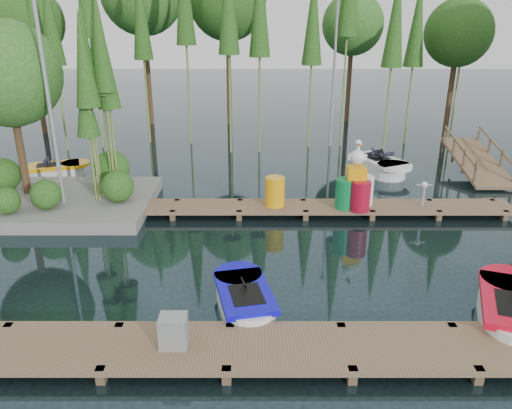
{
  "coord_description": "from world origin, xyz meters",
  "views": [
    {
      "loc": [
        0.51,
        -12.01,
        5.95
      ],
      "look_at": [
        0.5,
        0.5,
        1.1
      ],
      "focal_mm": 35.0,
      "sensor_mm": 36.0,
      "label": 1
    }
  ],
  "objects_px": {
    "boat_yellow_far": "(56,170)",
    "utility_cabinet": "(173,331)",
    "yellow_barrel": "(275,192)",
    "island": "(34,108)",
    "boat_blue": "(244,300)",
    "drum_cluster": "(356,188)"
  },
  "relations": [
    {
      "from": "boat_yellow_far",
      "to": "utility_cabinet",
      "type": "bearing_deg",
      "value": -59.54
    },
    {
      "from": "boat_yellow_far",
      "to": "yellow_barrel",
      "type": "relative_size",
      "value": 2.85
    },
    {
      "from": "boat_yellow_far",
      "to": "yellow_barrel",
      "type": "bearing_deg",
      "value": -24.17
    },
    {
      "from": "island",
      "to": "boat_blue",
      "type": "relative_size",
      "value": 2.65
    },
    {
      "from": "yellow_barrel",
      "to": "drum_cluster",
      "type": "relative_size",
      "value": 0.43
    },
    {
      "from": "boat_yellow_far",
      "to": "island",
      "type": "bearing_deg",
      "value": -72.83
    },
    {
      "from": "boat_yellow_far",
      "to": "utility_cabinet",
      "type": "height_order",
      "value": "boat_yellow_far"
    },
    {
      "from": "island",
      "to": "yellow_barrel",
      "type": "relative_size",
      "value": 7.41
    },
    {
      "from": "utility_cabinet",
      "to": "yellow_barrel",
      "type": "bearing_deg",
      "value": 73.56
    },
    {
      "from": "boat_yellow_far",
      "to": "utility_cabinet",
      "type": "distance_m",
      "value": 12.48
    },
    {
      "from": "boat_yellow_far",
      "to": "drum_cluster",
      "type": "distance_m",
      "value": 11.49
    },
    {
      "from": "boat_blue",
      "to": "island",
      "type": "bearing_deg",
      "value": 124.43
    },
    {
      "from": "boat_blue",
      "to": "drum_cluster",
      "type": "height_order",
      "value": "drum_cluster"
    },
    {
      "from": "drum_cluster",
      "to": "utility_cabinet",
      "type": "bearing_deg",
      "value": -123.59
    },
    {
      "from": "island",
      "to": "utility_cabinet",
      "type": "distance_m",
      "value": 9.78
    },
    {
      "from": "boat_blue",
      "to": "utility_cabinet",
      "type": "xyz_separation_m",
      "value": [
        -1.23,
        -1.64,
        0.37
      ]
    },
    {
      "from": "island",
      "to": "boat_yellow_far",
      "type": "height_order",
      "value": "island"
    },
    {
      "from": "island",
      "to": "utility_cabinet",
      "type": "height_order",
      "value": "island"
    },
    {
      "from": "island",
      "to": "yellow_barrel",
      "type": "xyz_separation_m",
      "value": [
        7.38,
        -0.79,
        -2.43
      ]
    },
    {
      "from": "island",
      "to": "boat_yellow_far",
      "type": "relative_size",
      "value": 2.6
    },
    {
      "from": "island",
      "to": "drum_cluster",
      "type": "distance_m",
      "value": 10.16
    },
    {
      "from": "yellow_barrel",
      "to": "boat_blue",
      "type": "bearing_deg",
      "value": -98.81
    }
  ]
}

